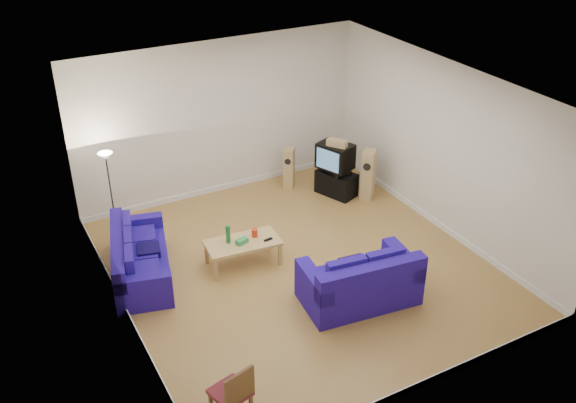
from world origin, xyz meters
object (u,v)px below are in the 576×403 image
television (335,156)px  sofa_three_seat (138,261)px  sofa_loveseat (361,284)px  coffee_table (243,244)px  tv_stand (336,183)px

television → sofa_three_seat: bearing=-99.9°
sofa_three_seat → sofa_loveseat: sofa_loveseat is taller
coffee_table → tv_stand: size_ratio=1.62×
coffee_table → tv_stand: (2.78, 1.39, -0.16)m
tv_stand → television: size_ratio=1.00×
sofa_three_seat → tv_stand: sofa_three_seat is taller
coffee_table → television: bearing=27.5°
coffee_table → television: size_ratio=1.62×
sofa_loveseat → tv_stand: sofa_loveseat is taller
sofa_three_seat → coffee_table: 1.78m
sofa_three_seat → coffee_table: (1.70, -0.52, 0.11)m
sofa_three_seat → sofa_loveseat: (2.88, -2.37, 0.05)m
coffee_table → television: 3.14m
sofa_loveseat → television: television is taller
sofa_three_seat → television: size_ratio=2.72×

